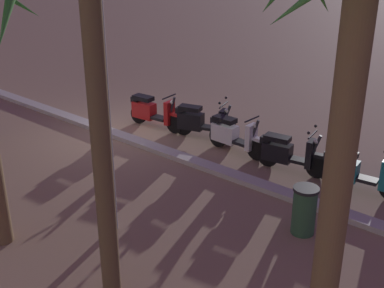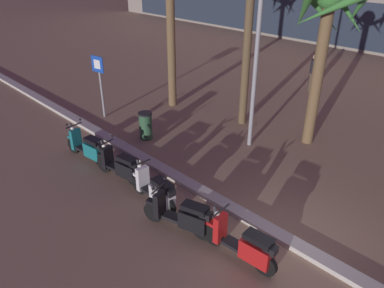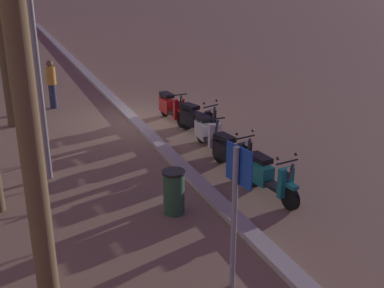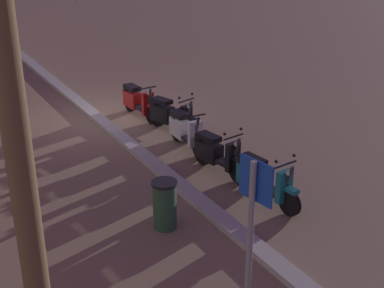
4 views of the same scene
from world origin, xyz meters
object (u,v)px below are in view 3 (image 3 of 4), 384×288
(palm_tree_near_sign, at_px, (12,2))
(litter_bin, at_px, (174,192))
(palm_tree_mid_walkway, at_px, (0,17))
(scooter_teal_lead_nearest, at_px, (267,176))
(scooter_black_last_in_row, at_px, (197,119))
(scooter_black_gap_after_mid, at_px, (231,152))
(pedestrian_window_shopping, at_px, (52,83))
(crossing_sign, at_px, (236,202))
(scooter_white_mid_centre, at_px, (207,132))
(scooter_red_second_in_line, at_px, (171,107))

(palm_tree_near_sign, xyz_separation_m, litter_bin, (1.69, -2.76, -3.94))
(palm_tree_mid_walkway, distance_m, litter_bin, 8.39)
(scooter_teal_lead_nearest, relative_size, scooter_black_last_in_row, 1.01)
(scooter_black_last_in_row, xyz_separation_m, palm_tree_mid_walkway, (3.01, 5.08, 2.95))
(scooter_black_gap_after_mid, bearing_deg, pedestrian_window_shopping, 24.23)
(scooter_teal_lead_nearest, xyz_separation_m, crossing_sign, (-2.61, 2.21, 1.05))
(crossing_sign, height_order, pedestrian_window_shopping, crossing_sign)
(crossing_sign, xyz_separation_m, palm_tree_near_sign, (0.96, 2.75, 2.91))
(palm_tree_mid_walkway, bearing_deg, scooter_teal_lead_nearest, -146.79)
(palm_tree_near_sign, bearing_deg, scooter_white_mid_centre, -45.53)
(scooter_white_mid_centre, height_order, pedestrian_window_shopping, pedestrian_window_shopping)
(scooter_red_second_in_line, bearing_deg, pedestrian_window_shopping, 48.11)
(crossing_sign, height_order, palm_tree_near_sign, palm_tree_near_sign)
(scooter_black_last_in_row, relative_size, palm_tree_near_sign, 0.31)
(scooter_white_mid_centre, distance_m, scooter_red_second_in_line, 2.78)
(scooter_black_gap_after_mid, xyz_separation_m, palm_tree_near_sign, (-3.26, 4.89, 3.97))
(scooter_black_gap_after_mid, distance_m, palm_tree_mid_walkway, 8.11)
(palm_tree_near_sign, height_order, pedestrian_window_shopping, palm_tree_near_sign)
(scooter_white_mid_centre, bearing_deg, scooter_black_last_in_row, -9.70)
(litter_bin, bearing_deg, scooter_black_last_in_row, -28.86)
(scooter_red_second_in_line, xyz_separation_m, pedestrian_window_shopping, (3.03, 3.38, 0.46))
(palm_tree_near_sign, bearing_deg, pedestrian_window_shopping, -8.25)
(scooter_black_gap_after_mid, bearing_deg, scooter_red_second_in_line, -0.48)
(crossing_sign, height_order, palm_tree_mid_walkway, palm_tree_mid_walkway)
(scooter_white_mid_centre, relative_size, palm_tree_near_sign, 0.30)
(scooter_black_last_in_row, xyz_separation_m, pedestrian_window_shopping, (4.61, 3.63, 0.46))
(scooter_white_mid_centre, bearing_deg, litter_bin, 145.23)
(scooter_red_second_in_line, height_order, litter_bin, scooter_red_second_in_line)
(palm_tree_mid_walkway, xyz_separation_m, pedestrian_window_shopping, (1.60, -1.45, -2.49))
(scooter_white_mid_centre, bearing_deg, pedestrian_window_shopping, 30.51)
(scooter_teal_lead_nearest, distance_m, scooter_black_last_in_row, 4.44)
(litter_bin, bearing_deg, scooter_teal_lead_nearest, -90.92)
(scooter_red_second_in_line, relative_size, palm_tree_mid_walkway, 0.40)
(scooter_teal_lead_nearest, height_order, scooter_white_mid_centre, scooter_teal_lead_nearest)
(palm_tree_mid_walkway, relative_size, palm_tree_near_sign, 0.79)
(palm_tree_mid_walkway, height_order, pedestrian_window_shopping, palm_tree_mid_walkway)
(scooter_black_gap_after_mid, distance_m, litter_bin, 2.66)
(crossing_sign, bearing_deg, litter_bin, -0.02)
(scooter_white_mid_centre, relative_size, pedestrian_window_shopping, 1.00)
(scooter_teal_lead_nearest, bearing_deg, scooter_white_mid_centre, -0.12)
(scooter_red_second_in_line, height_order, crossing_sign, crossing_sign)
(crossing_sign, relative_size, pedestrian_window_shopping, 1.38)
(scooter_black_gap_after_mid, bearing_deg, scooter_white_mid_centre, -2.90)
(scooter_black_last_in_row, relative_size, scooter_red_second_in_line, 0.98)
(scooter_black_gap_after_mid, bearing_deg, crossing_sign, 153.14)
(scooter_white_mid_centre, distance_m, palm_tree_near_sign, 8.02)
(scooter_red_second_in_line, bearing_deg, scooter_teal_lead_nearest, -179.63)
(scooter_white_mid_centre, relative_size, litter_bin, 1.83)
(crossing_sign, xyz_separation_m, pedestrian_window_shopping, (11.65, 1.20, -0.59))
(scooter_black_gap_after_mid, height_order, crossing_sign, crossing_sign)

